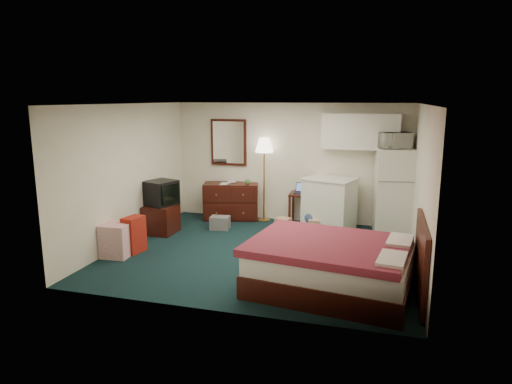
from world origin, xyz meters
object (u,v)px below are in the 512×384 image
(dresser, at_px, (231,201))
(fridge, at_px, (393,191))
(desk, at_px, (303,209))
(bed, at_px, (331,266))
(floor_lamp, at_px, (264,180))
(tv_stand, at_px, (161,219))
(suitcase, at_px, (134,235))
(kitchen_counter, at_px, (329,204))

(dresser, xyz_separation_m, fridge, (3.36, -0.10, 0.43))
(desk, height_order, bed, desk)
(floor_lamp, distance_m, bed, 3.77)
(fridge, relative_size, tv_stand, 2.75)
(floor_lamp, distance_m, desk, 1.03)
(dresser, xyz_separation_m, desk, (1.59, -0.05, -0.06))
(tv_stand, bearing_deg, suitcase, -85.32)
(floor_lamp, distance_m, fridge, 2.64)
(floor_lamp, xyz_separation_m, bed, (1.82, -3.25, -0.56))
(fridge, xyz_separation_m, suitcase, (-4.24, -2.44, -0.52))
(dresser, distance_m, kitchen_counter, 2.16)
(desk, relative_size, suitcase, 1.09)
(tv_stand, bearing_deg, bed, -27.33)
(kitchen_counter, bearing_deg, dresser, -167.20)
(kitchen_counter, xyz_separation_m, fridge, (1.21, 0.08, 0.33))
(bed, height_order, suitcase, bed)
(kitchen_counter, distance_m, tv_stand, 3.35)
(desk, distance_m, bed, 3.28)
(floor_lamp, xyz_separation_m, tv_stand, (-1.70, -1.44, -0.61))
(bed, xyz_separation_m, suitcase, (-3.42, 0.64, -0.02))
(bed, bearing_deg, floor_lamp, 127.25)
(kitchen_counter, distance_m, bed, 3.03)
(suitcase, bearing_deg, dresser, 80.70)
(floor_lamp, bearing_deg, dresser, -174.49)
(dresser, distance_m, bed, 4.08)
(floor_lamp, height_order, kitchen_counter, floor_lamp)
(bed, relative_size, suitcase, 3.37)
(kitchen_counter, bearing_deg, bed, -64.69)
(dresser, bearing_deg, bed, -65.28)
(kitchen_counter, bearing_deg, tv_stand, -141.53)
(kitchen_counter, bearing_deg, fridge, 21.71)
(fridge, bearing_deg, bed, -111.25)
(kitchen_counter, height_order, tv_stand, kitchen_counter)
(dresser, height_order, tv_stand, dresser)
(dresser, bearing_deg, fridge, -15.65)
(fridge, bearing_deg, desk, 171.91)
(kitchen_counter, distance_m, fridge, 1.26)
(kitchen_counter, bearing_deg, suitcase, -124.36)
(kitchen_counter, relative_size, tv_stand, 1.67)
(dresser, height_order, kitchen_counter, kitchen_counter)
(desk, xyz_separation_m, tv_stand, (-2.57, -1.32, -0.06))
(fridge, bearing_deg, dresser, 171.82)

